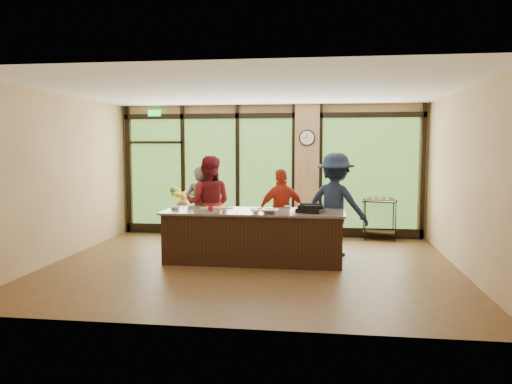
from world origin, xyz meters
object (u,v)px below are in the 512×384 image
(cook_right, at_px, (335,205))
(roasting_pan, at_px, (311,210))
(island_base, at_px, (254,237))
(flower_stand, at_px, (183,225))
(bar_cart, at_px, (380,214))
(cook_left, at_px, (201,208))

(cook_right, height_order, roasting_pan, cook_right)
(island_base, height_order, roasting_pan, roasting_pan)
(flower_stand, xyz_separation_m, bar_cart, (4.23, 0.80, 0.23))
(cook_left, bearing_deg, cook_right, 172.93)
(flower_stand, bearing_deg, island_base, -23.49)
(cook_left, relative_size, cook_right, 0.86)
(island_base, distance_m, roasting_pan, 1.14)
(flower_stand, bearing_deg, bar_cart, 30.12)
(cook_left, height_order, cook_right, cook_right)
(cook_right, distance_m, bar_cart, 2.06)
(cook_right, relative_size, flower_stand, 2.75)
(island_base, bearing_deg, cook_left, 144.07)
(cook_right, bearing_deg, flower_stand, 7.02)
(cook_right, xyz_separation_m, roasting_pan, (-0.44, -0.82, -0.01))
(island_base, height_order, bar_cart, bar_cart)
(island_base, xyz_separation_m, cook_right, (1.45, 0.70, 0.53))
(flower_stand, bearing_deg, cook_right, 2.94)
(cook_left, relative_size, flower_stand, 2.37)
(roasting_pan, height_order, bar_cart, roasting_pan)
(island_base, distance_m, flower_stand, 2.43)
(roasting_pan, bearing_deg, flower_stand, 166.32)
(roasting_pan, distance_m, bar_cart, 2.98)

